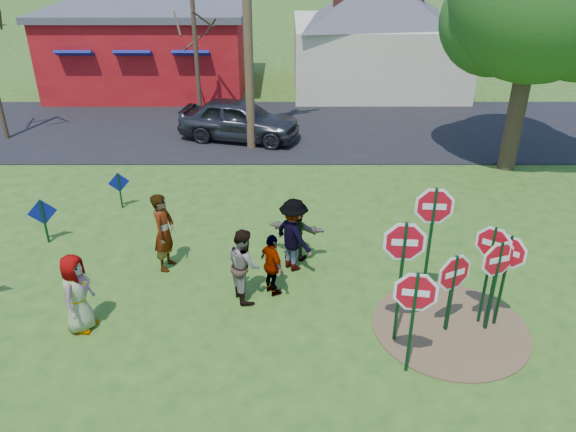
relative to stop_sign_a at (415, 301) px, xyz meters
name	(u,v)px	position (x,y,z in m)	size (l,w,h in m)	color
ground	(237,299)	(-3.35, 2.23, -1.59)	(120.00, 120.00, 0.00)	#2B5618
road	(260,129)	(-3.35, 13.73, -1.57)	(120.00, 7.50, 0.04)	black
dirt_patch	(450,327)	(1.15, 1.23, -1.57)	(3.20, 3.20, 0.03)	brown
red_building	(152,47)	(-8.85, 20.22, 0.38)	(9.40, 7.69, 3.90)	maroon
cream_house	(378,27)	(2.15, 20.23, 1.34)	(9.40, 9.40, 6.50)	beige
stop_sign_a	(415,301)	(0.00, 0.00, 0.00)	(1.06, 0.19, 2.31)	#0E3418
stop_sign_b	(433,218)	(0.71, 2.01, 0.58)	(1.07, 0.10, 2.97)	#0E3418
stop_sign_c	(491,254)	(1.78, 1.42, 0.09)	(0.80, 0.55, 2.40)	#0E3418
stop_sign_d	(498,266)	(1.85, 1.19, -0.03)	(0.98, 0.34, 2.22)	#0E3418
stop_sign_e	(453,278)	(1.03, 1.16, -0.30)	(0.97, 0.47, 1.94)	#0E3418
stop_sign_f	(508,259)	(2.09, 1.34, 0.03)	(0.71, 0.64, 2.26)	#0E3418
stop_sign_g	(403,256)	(-0.08, 0.86, 0.40)	(1.08, 0.11, 2.82)	#0E3418
blue_diamond_c	(43,216)	(-8.49, 4.75, -0.83)	(0.68, 0.29, 1.24)	#0E3418
blue_diamond_d	(119,187)	(-7.08, 6.73, -0.90)	(0.57, 0.23, 1.12)	#0E3418
person_a	(77,293)	(-6.45, 1.24, -0.72)	(0.85, 0.55, 1.73)	#3A4192
person_b	(164,232)	(-5.14, 3.55, -0.61)	(0.71, 0.47, 1.96)	#207874
person_c	(244,264)	(-3.17, 2.33, -0.73)	(0.83, 0.65, 1.71)	#935B32
person_d	(294,235)	(-2.08, 3.51, -0.67)	(1.18, 0.68, 1.83)	#38383E
person_e	(272,265)	(-2.56, 2.46, -0.84)	(0.88, 0.37, 1.50)	#4E335E
person_f	(295,232)	(-2.04, 3.96, -0.85)	(1.37, 0.44, 1.48)	#215134
suv	(239,119)	(-4.05, 12.50, -0.77)	(1.83, 4.56, 1.55)	#2B2C31
leafy_tree	(542,4)	(5.36, 9.74, 3.69)	(5.77, 5.26, 8.19)	#382819
bare_tree_east	(195,43)	(-5.90, 15.03, 1.56)	(1.80, 1.80, 4.86)	#382819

